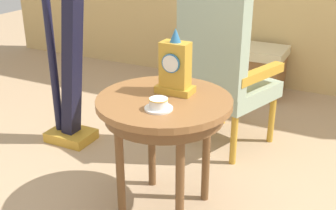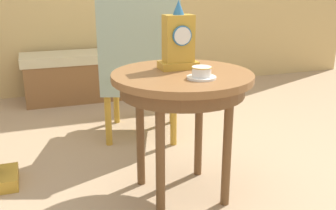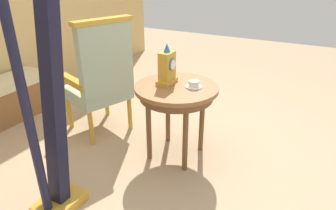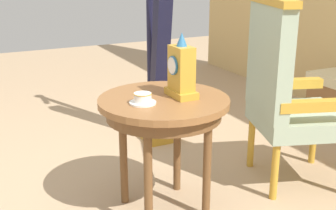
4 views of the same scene
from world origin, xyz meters
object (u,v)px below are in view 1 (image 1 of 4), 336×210
at_px(mantel_clock, 175,68).
at_px(harp, 66,39).
at_px(teacup_left, 159,104).
at_px(armchair, 222,66).
at_px(window_bench, 231,67).
at_px(side_table, 164,113).

bearing_deg(mantel_clock, harp, 161.59).
bearing_deg(mantel_clock, teacup_left, -83.71).
bearing_deg(armchair, teacup_left, -88.52).
height_order(teacup_left, window_bench, teacup_left).
height_order(teacup_left, armchair, armchair).
height_order(side_table, mantel_clock, mantel_clock).
bearing_deg(side_table, window_bench, 98.34).
bearing_deg(harp, window_bench, 66.63).
bearing_deg(harp, side_table, -23.64).
relative_size(teacup_left, harp, 0.07).
xyz_separation_m(teacup_left, mantel_clock, (-0.03, 0.23, 0.11)).
distance_m(side_table, mantel_clock, 0.23).
height_order(mantel_clock, window_bench, mantel_clock).
relative_size(side_table, window_bench, 0.69).
bearing_deg(armchair, harp, -157.64).
bearing_deg(armchair, window_bench, 104.83).
bearing_deg(mantel_clock, side_table, -98.74).
distance_m(teacup_left, harp, 1.12).
bearing_deg(side_table, harp, 156.36).
relative_size(harp, window_bench, 1.88).
xyz_separation_m(mantel_clock, armchair, (0.00, 0.71, -0.20)).
xyz_separation_m(mantel_clock, harp, (-0.95, 0.32, -0.03)).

